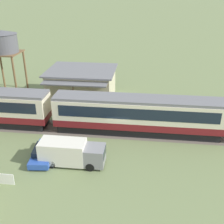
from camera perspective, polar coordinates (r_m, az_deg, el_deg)
name	(u,v)px	position (r m, az deg, el deg)	size (l,w,h in m)	color
ground_plane	(119,133)	(31.80, 1.41, -4.37)	(600.00, 600.00, 0.00)	#707F51
passenger_train	(140,114)	(31.08, 5.67, -0.35)	(57.96, 2.99, 4.24)	maroon
railway_track	(184,135)	(32.48, 14.40, -4.54)	(103.66, 3.60, 0.04)	#665B51
station_building	(82,84)	(40.77, -6.10, 5.68)	(9.51, 9.09, 4.34)	beige
water_tower	(3,43)	(44.45, -21.23, 12.94)	(4.34, 4.34, 9.34)	brown
parked_car_blue	(43,152)	(28.18, -13.75, -7.98)	(2.60, 4.82, 1.25)	#284CA8
delivery_truck_grey	(71,153)	(26.53, -8.33, -8.15)	(6.05, 2.09, 2.33)	gray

